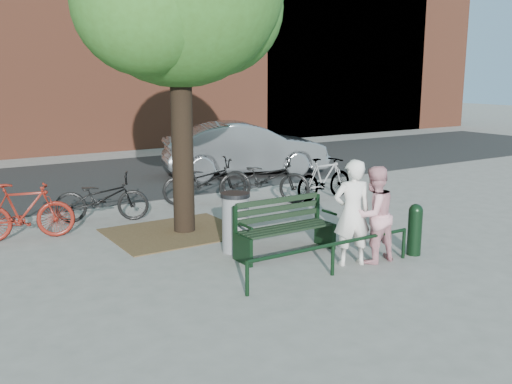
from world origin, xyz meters
TOP-DOWN VIEW (x-y plane):
  - ground at (0.00, 0.00)m, footprint 90.00×90.00m
  - dirt_pit at (-1.00, 2.20)m, footprint 2.40×2.00m
  - road at (0.00, 8.50)m, footprint 40.00×7.00m
  - park_bench at (-0.00, 0.08)m, footprint 1.74×0.54m
  - guard_railing at (0.00, -1.20)m, footprint 3.06×0.06m
  - person_left at (0.57, -0.97)m, footprint 0.71×0.57m
  - person_right at (0.95, -1.05)m, footprint 0.75×0.59m
  - bollard at (1.79, -1.16)m, footprint 0.23×0.23m
  - litter_bin at (-0.62, 0.60)m, footprint 0.49×0.49m
  - bicycle_a at (-1.87, 3.80)m, footprint 1.97×1.32m
  - bicycle_b at (-3.47, 3.25)m, footprint 1.82×0.86m
  - bicycle_c at (0.67, 4.14)m, footprint 2.11×1.15m
  - bicycle_d at (3.25, 2.96)m, footprint 1.72×0.59m
  - bicycle_e at (1.92, 3.52)m, footprint 2.00×2.03m
  - parked_car at (3.43, 6.85)m, footprint 5.05×2.96m

SIDE VIEW (x-z plane):
  - ground at x=0.00m, z-range 0.00..0.00m
  - road at x=0.00m, z-range 0.00..0.01m
  - dirt_pit at x=-1.00m, z-range 0.00..0.02m
  - guard_railing at x=0.00m, z-range 0.15..0.66m
  - bollard at x=1.79m, z-range 0.03..0.90m
  - park_bench at x=0.00m, z-range -0.01..0.97m
  - bicycle_a at x=-1.87m, z-range 0.00..0.98m
  - bicycle_d at x=3.25m, z-range 0.00..1.02m
  - litter_bin at x=-0.62m, z-range 0.01..1.02m
  - bicycle_c at x=0.67m, z-range 0.00..1.05m
  - bicycle_b at x=-3.47m, z-range 0.00..1.05m
  - bicycle_e at x=1.92m, z-range 0.00..1.11m
  - person_right at x=0.95m, z-range 0.00..1.55m
  - parked_car at x=3.43m, z-range 0.00..1.57m
  - person_left at x=0.57m, z-range 0.00..1.68m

